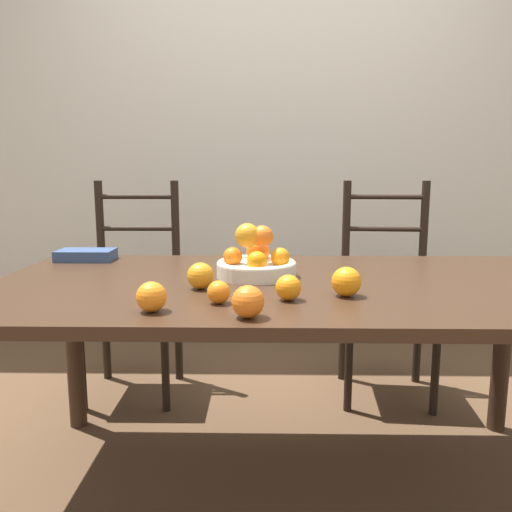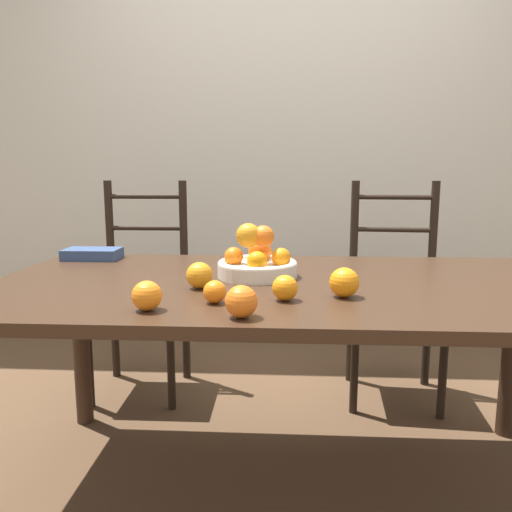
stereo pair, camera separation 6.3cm
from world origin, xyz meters
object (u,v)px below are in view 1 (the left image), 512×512
Objects in this scene: orange_loose_5 at (200,276)px; book_stack at (86,255)px; fruit_bowl at (256,261)px; orange_loose_4 at (288,288)px; chair_left at (134,295)px; orange_loose_1 at (346,282)px; chair_right at (386,296)px; orange_loose_2 at (151,297)px; orange_loose_3 at (248,302)px; orange_loose_0 at (219,292)px.

orange_loose_5 is 0.37× the size of book_stack.
orange_loose_4 is at bearing -73.40° from fruit_bowl.
orange_loose_1 is at bearing -48.53° from chair_left.
chair_right is at bearing 62.88° from orange_loose_4.
chair_left is at bearing -175.45° from chair_right.
orange_loose_3 reaches higher than orange_loose_2.
orange_loose_3 is at bearing -11.28° from orange_loose_2.
orange_loose_3 is 0.20m from orange_loose_4.
orange_loose_0 is 0.78× the size of orange_loose_5.
orange_loose_2 reaches higher than orange_loose_4.
orange_loose_2 is 0.96× the size of orange_loose_3.
orange_loose_5 reaches higher than orange_loose_4.
chair_left reaches higher than orange_loose_2.
orange_loose_1 reaches higher than orange_loose_4.
orange_loose_5 is at bearing 153.26° from orange_loose_4.
book_stack is at bearing 137.02° from orange_loose_5.
orange_loose_3 is 0.36× the size of book_stack.
book_stack is (-0.43, 0.73, -0.02)m from orange_loose_2.
orange_loose_2 is at bearing -122.83° from chair_right.
orange_loose_4 is at bearing 11.53° from orange_loose_0.
orange_loose_5 is (-0.07, 0.17, 0.01)m from orange_loose_0.
fruit_bowl reaches higher than orange_loose_0.
chair_right is 1.39m from book_stack.
orange_loose_3 and orange_loose_5 have the same top height.
orange_loose_1 is 1.33m from chair_left.
book_stack is at bearing 120.26° from orange_loose_2.
orange_loose_3 is 0.99× the size of orange_loose_5.
chair_right is (0.71, 1.06, -0.28)m from orange_loose_0.
fruit_bowl is at bearing 106.60° from orange_loose_4.
orange_loose_4 is 0.29m from orange_loose_5.
orange_loose_0 is 0.88m from book_stack.
orange_loose_0 is at bearing -47.89° from book_stack.
chair_right is at bearing 69.85° from orange_loose_1.
chair_right reaches higher than orange_loose_5.
orange_loose_2 is at bearing -73.01° from chair_left.
orange_loose_0 is 0.74× the size of orange_loose_1.
orange_loose_2 is at bearing -153.16° from orange_loose_0.
chair_right is at bearing 52.61° from orange_loose_2.
orange_loose_1 is 0.54m from orange_loose_2.
chair_right is (0.63, 1.19, -0.28)m from orange_loose_3.
orange_loose_0 is 0.88× the size of orange_loose_4.
orange_loose_0 is 0.19m from orange_loose_4.
orange_loose_3 reaches higher than book_stack.
orange_loose_2 is at bearing -59.74° from book_stack.
orange_loose_2 is 0.96× the size of orange_loose_5.
book_stack is at bearing 156.27° from fruit_bowl.
orange_loose_3 is (0.24, -0.05, 0.00)m from orange_loose_2.
chair_left reaches higher than orange_loose_1.
orange_loose_5 is (-0.16, -0.18, -0.01)m from fruit_bowl.
orange_loose_2 reaches higher than book_stack.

